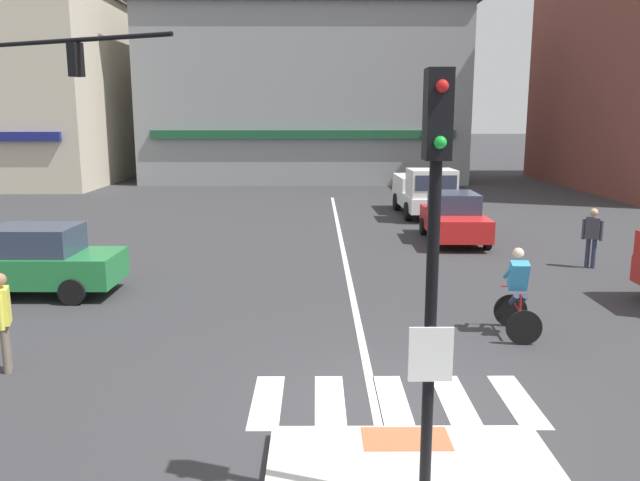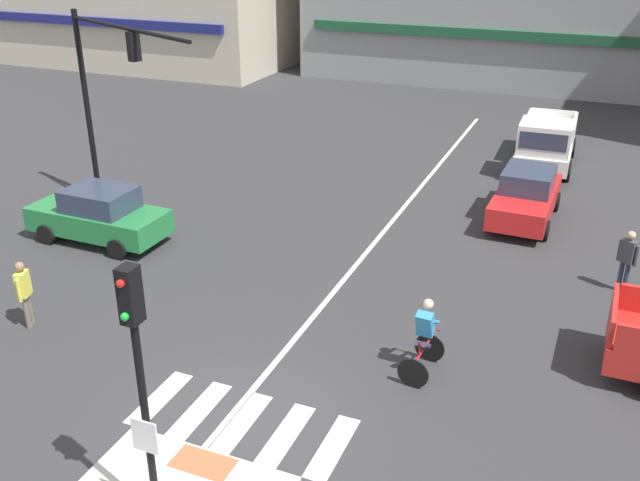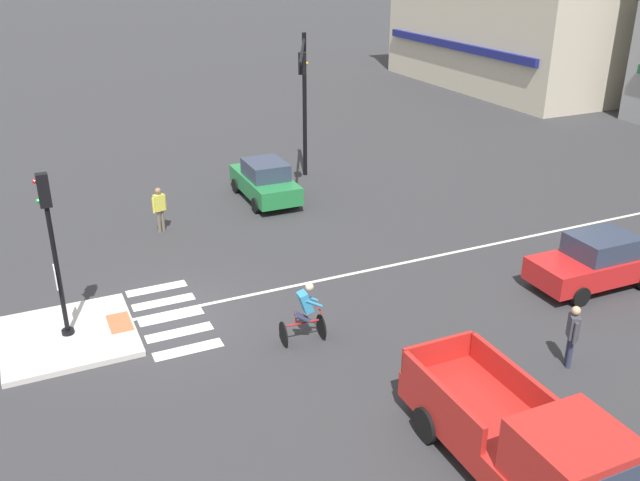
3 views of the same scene
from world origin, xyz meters
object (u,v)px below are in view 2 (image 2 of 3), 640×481
Objects in this scene: car_red_eastbound_far at (526,196)px; pickup_truck_white_eastbound_distant at (546,144)px; signal_pole at (140,378)px; pedestrian_at_curb_left at (24,289)px; pedestrian_waiting_far_side at (627,256)px; traffic_light_mast at (103,82)px; car_green_cross_left at (99,215)px; cyclist at (424,336)px.

pickup_truck_white_eastbound_distant reaches higher than car_red_eastbound_far.
signal_pole reaches higher than pedestrian_at_curb_left.
car_red_eastbound_far is at bearing 128.03° from pedestrian_waiting_far_side.
traffic_light_mast reaches higher than car_red_eastbound_far.
car_green_cross_left is at bearing -150.37° from car_red_eastbound_far.
pickup_truck_white_eastbound_distant is 19.05m from pedestrian_at_curb_left.
pickup_truck_white_eastbound_distant is 3.08× the size of pedestrian_at_curb_left.
car_red_eastbound_far is 2.46× the size of cyclist.
signal_pole is 6.56m from cyclist.
pedestrian_at_curb_left and pedestrian_waiting_far_side have the same top height.
pickup_truck_white_eastbound_distant is (12.31, 9.61, -3.20)m from traffic_light_mast.
car_red_eastbound_far is 14.70m from pedestrian_at_curb_left.
signal_pole is 15.44m from car_red_eastbound_far.
traffic_light_mast is at bearing 115.63° from car_green_cross_left.
signal_pole is at bearing -120.41° from pedestrian_waiting_far_side.
signal_pole is 12.97m from pedestrian_waiting_far_side.
pickup_truck_white_eastbound_distant is at bearing 90.39° from car_red_eastbound_far.
cyclist is 9.12m from pedestrian_at_curb_left.
cyclist reaches higher than pedestrian_waiting_far_side.
pedestrian_at_curb_left is at bearing -71.19° from car_green_cross_left.
traffic_light_mast is at bearing 111.09° from pedestrian_at_curb_left.
cyclist is at bearing -124.78° from pedestrian_waiting_far_side.
signal_pole reaches higher than pedestrian_waiting_far_side.
car_red_eastbound_far is 4.86m from pedestrian_waiting_far_side.
pedestrian_at_curb_left is (2.62, -6.79, -3.20)m from traffic_light_mast.
traffic_light_mast reaches higher than pickup_truck_white_eastbound_distant.
pedestrian_at_curb_left is (-8.95, -1.75, 0.11)m from cyclist.
pedestrian_waiting_far_side is at bearing 10.29° from car_green_cross_left.
pedestrian_waiting_far_side is (3.77, 5.43, 0.11)m from cyclist.
cyclist reaches higher than car_red_eastbound_far.
traffic_light_mast is at bearing -161.12° from car_red_eastbound_far.
pickup_truck_white_eastbound_distant is (-0.04, 5.39, 0.17)m from car_red_eastbound_far.
pedestrian_at_curb_left reaches higher than car_green_cross_left.
car_red_eastbound_far is at bearing 85.20° from cyclist.
cyclist reaches higher than pedestrian_at_curb_left.
car_red_eastbound_far is at bearing 29.63° from car_green_cross_left.
pickup_truck_white_eastbound_distant reaches higher than pedestrian_at_curb_left.
car_green_cross_left is 2.45× the size of cyclist.
traffic_light_mast reaches higher than car_green_cross_left.
signal_pole is 2.65× the size of pedestrian_waiting_far_side.
pickup_truck_white_eastbound_distant is 3.07× the size of cyclist.
car_green_cross_left and car_red_eastbound_far have the same top height.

